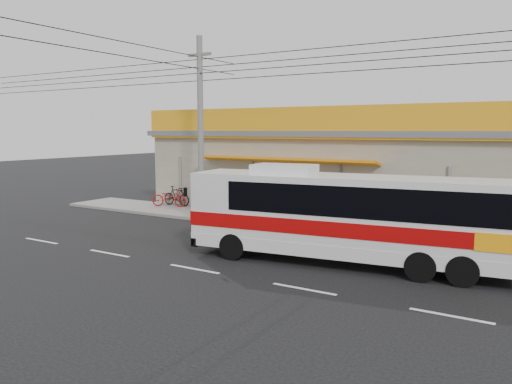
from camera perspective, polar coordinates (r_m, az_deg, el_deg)
ground at (r=18.66m, az=-2.24°, el=-7.00°), size 120.00×120.00×0.00m
sidewalk at (r=23.75m, az=5.83°, el=-3.78°), size 30.00×3.20×0.15m
lane_markings at (r=16.71m, az=-7.05°, el=-8.74°), size 50.00×0.12×0.01m
storefront_building at (r=28.52m, az=10.71°, el=2.47°), size 22.60×9.20×5.70m
coach_bus at (r=17.01m, az=10.89°, el=-2.34°), size 11.07×3.68×3.35m
motorbike_red at (r=29.19m, az=-9.91°, el=-0.60°), size 2.15×1.41×1.07m
motorbike_dark at (r=29.40m, az=-9.07°, el=-0.46°), size 1.91×0.56×1.14m
utility_pole at (r=25.58m, az=-6.45°, el=13.81°), size 34.00×14.00×9.16m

